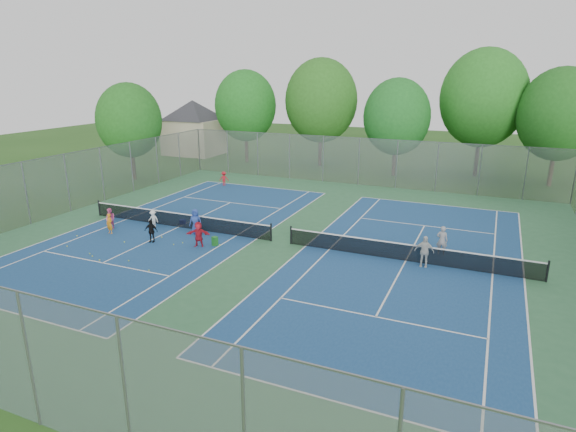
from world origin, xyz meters
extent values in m
plane|color=#254F18|center=(0.00, 0.00, 0.00)|extent=(120.00, 120.00, 0.00)
cube|color=#306740|center=(0.00, 0.00, 0.01)|extent=(32.00, 32.00, 0.01)
cube|color=navy|center=(-7.00, 0.00, 0.02)|extent=(10.97, 23.77, 0.01)
cube|color=navy|center=(7.00, 0.00, 0.02)|extent=(10.97, 23.77, 0.01)
cube|color=black|center=(-7.00, 0.00, 0.46)|extent=(12.87, 0.10, 0.91)
cube|color=black|center=(7.00, 0.00, 0.46)|extent=(12.87, 0.10, 0.91)
cube|color=gray|center=(0.00, 16.00, 2.00)|extent=(32.00, 0.10, 4.00)
cube|color=gray|center=(0.00, -16.00, 2.00)|extent=(32.00, 0.10, 4.00)
cube|color=gray|center=(-16.00, 0.00, 2.00)|extent=(0.10, 32.00, 4.00)
cube|color=#B7A88C|center=(-22.00, 24.00, 2.00)|extent=(6.00, 5.00, 4.00)
pyramid|color=#2D2D33|center=(-22.00, 24.00, 6.20)|extent=(11.03, 11.03, 2.20)
cylinder|color=#443326|center=(-14.00, 22.00, 1.75)|extent=(0.36, 0.36, 3.50)
ellipsoid|color=#1E671D|center=(-14.00, 22.00, 5.90)|extent=(6.40, 6.40, 7.36)
cylinder|color=#443326|center=(-6.00, 23.00, 1.93)|extent=(0.36, 0.36, 3.85)
ellipsoid|color=#28611C|center=(-6.00, 23.00, 6.55)|extent=(7.20, 7.20, 8.28)
cylinder|color=#443326|center=(2.00, 21.00, 1.57)|extent=(0.36, 0.36, 3.15)
ellipsoid|color=#1C6320|center=(2.00, 21.00, 5.40)|extent=(6.00, 6.00, 6.90)
cylinder|color=#443326|center=(9.00, 24.00, 2.10)|extent=(0.36, 0.36, 4.20)
ellipsoid|color=#256A1E|center=(9.00, 24.00, 7.05)|extent=(7.60, 7.60, 8.74)
cylinder|color=#443326|center=(15.00, 22.00, 1.75)|extent=(0.36, 0.36, 3.50)
ellipsoid|color=#1C5518|center=(15.00, 22.00, 5.97)|extent=(6.60, 6.60, 7.59)
cylinder|color=#443326|center=(-19.00, 10.00, 1.57)|extent=(0.36, 0.36, 3.15)
ellipsoid|color=#1F5D1B|center=(-19.00, 10.00, 5.25)|extent=(5.60, 5.60, 6.44)
cube|color=blue|center=(-7.16, 0.67, 0.15)|extent=(0.43, 0.43, 0.30)
cube|color=#217B25|center=(-3.16, -1.93, 0.26)|extent=(0.33, 0.33, 0.52)
imported|color=orange|center=(-10.01, -2.62, 0.62)|extent=(0.48, 0.34, 1.24)
imported|color=pink|center=(-10.63, -1.88, 0.65)|extent=(0.66, 0.52, 1.30)
imported|color=silver|center=(-8.42, -0.60, 0.55)|extent=(0.72, 0.43, 1.09)
imported|color=black|center=(-6.76, -2.85, 0.66)|extent=(0.83, 0.49, 1.33)
imported|color=#294598|center=(-5.29, -0.60, 0.77)|extent=(0.85, 0.67, 1.54)
imported|color=red|center=(-3.90, -2.39, 0.71)|extent=(1.39, 0.82, 1.43)
imported|color=#AB1820|center=(-10.33, 11.10, 0.61)|extent=(0.90, 0.73, 1.21)
imported|color=gray|center=(8.53, 1.66, 0.80)|extent=(0.60, 0.41, 1.59)
imported|color=beige|center=(7.91, -0.35, 0.80)|extent=(0.96, 0.46, 1.60)
sphere|color=#C9E936|center=(-2.89, -1.84, 0.03)|extent=(0.07, 0.07, 0.07)
sphere|color=gold|center=(-10.53, -5.38, 0.03)|extent=(0.07, 0.07, 0.07)
sphere|color=yellow|center=(-6.70, -2.05, 0.03)|extent=(0.07, 0.07, 0.07)
sphere|color=gold|center=(-5.30, -2.80, 0.03)|extent=(0.07, 0.07, 0.07)
sphere|color=#A7CB2F|center=(-8.50, -5.75, 0.03)|extent=(0.07, 0.07, 0.07)
sphere|color=#C8EB36|center=(-8.10, -3.58, 0.03)|extent=(0.07, 0.07, 0.07)
sphere|color=#CAD331|center=(-7.36, -6.24, 0.03)|extent=(0.07, 0.07, 0.07)
sphere|color=#AFC42D|center=(-4.18, -6.29, 0.03)|extent=(0.07, 0.07, 0.07)
sphere|color=yellow|center=(-11.41, -3.85, 0.03)|extent=(0.07, 0.07, 0.07)
sphere|color=gold|center=(-8.12, -5.96, 0.03)|extent=(0.07, 0.07, 0.07)
sphere|color=#ACD331|center=(-5.93, -5.71, 0.03)|extent=(0.07, 0.07, 0.07)
sphere|color=#C5ED37|center=(-5.02, -2.36, 0.03)|extent=(0.07, 0.07, 0.07)
camera|label=1|loc=(10.62, -23.35, 9.25)|focal=30.00mm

